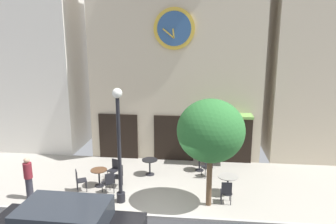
{
  "coord_description": "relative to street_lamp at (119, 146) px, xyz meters",
  "views": [
    {
      "loc": [
        1.47,
        -9.72,
        6.0
      ],
      "look_at": [
        0.13,
        2.72,
        3.11
      ],
      "focal_mm": 34.02,
      "sensor_mm": 36.0,
      "label": 1
    }
  ],
  "objects": [
    {
      "name": "cafe_chair_facing_street",
      "position": [
        -0.76,
        1.87,
        -1.67
      ],
      "size": [
        0.53,
        0.53,
        0.9
      ],
      "color": "black",
      "rests_on": "ground_plane"
    },
    {
      "name": "clock_building",
      "position": [
        1.59,
        5.89,
        3.76
      ],
      "size": [
        8.5,
        4.19,
        11.58
      ],
      "color": "beige",
      "rests_on": "ground_plane"
    },
    {
      "name": "cafe_chair_outer",
      "position": [
        3.27,
        2.53,
        -1.67
      ],
      "size": [
        0.55,
        0.55,
        0.9
      ],
      "color": "black",
      "rests_on": "ground_plane"
    },
    {
      "name": "cafe_table_near_door",
      "position": [
        -1.22,
        1.18,
        -1.69
      ],
      "size": [
        0.68,
        0.68,
        0.72
      ],
      "color": "black",
      "rests_on": "ground_plane"
    },
    {
      "name": "cafe_chair_under_awning",
      "position": [
        3.92,
        0.26,
        -1.67
      ],
      "size": [
        0.41,
        0.41,
        0.9
      ],
      "color": "black",
      "rests_on": "ground_plane"
    },
    {
      "name": "cafe_chair_near_lamp",
      "position": [
        -0.63,
        0.56,
        -1.67
      ],
      "size": [
        0.57,
        0.57,
        0.9
      ],
      "color": "black",
      "rests_on": "ground_plane"
    },
    {
      "name": "street_lamp",
      "position": [
        0.0,
        0.0,
        0.0
      ],
      "size": [
        0.36,
        0.36,
        4.33
      ],
      "color": "black",
      "rests_on": "ground_plane"
    },
    {
      "name": "cafe_table_leftmost",
      "position": [
        4.03,
        1.05,
        -1.63
      ],
      "size": [
        0.79,
        0.79,
        0.76
      ],
      "color": "black",
      "rests_on": "ground_plane"
    },
    {
      "name": "street_tree",
      "position": [
        3.28,
        0.12,
        0.64
      ],
      "size": [
        2.39,
        2.15,
        3.99
      ],
      "color": "brown",
      "rests_on": "ground_plane"
    },
    {
      "name": "neighbor_building_left",
      "position": [
        -7.09,
        6.96,
        4.73
      ],
      "size": [
        6.65,
        4.95,
        13.85
      ],
      "color": "silver",
      "rests_on": "ground_plane"
    },
    {
      "name": "cafe_table_center",
      "position": [
        2.91,
        3.24,
        -1.69
      ],
      "size": [
        0.66,
        0.66,
        0.74
      ],
      "color": "black",
      "rests_on": "ground_plane"
    },
    {
      "name": "cafe_table_center_left",
      "position": [
        0.68,
        2.53,
        -1.69
      ],
      "size": [
        0.7,
        0.7,
        0.72
      ],
      "color": "black",
      "rests_on": "ground_plane"
    },
    {
      "name": "pedestrian_maroon",
      "position": [
        -3.53,
        -0.14,
        -1.33
      ],
      "size": [
        0.37,
        0.37,
        1.67
      ],
      "color": "#2D2D38",
      "rests_on": "ground_plane"
    },
    {
      "name": "cafe_chair_left_end",
      "position": [
        3.05,
        4.01,
        -1.67
      ],
      "size": [
        0.42,
        0.42,
        0.9
      ],
      "color": "black",
      "rests_on": "ground_plane"
    },
    {
      "name": "cafe_chair_curbside",
      "position": [
        -0.37,
        1.18,
        -1.67
      ],
      "size": [
        0.42,
        0.42,
        0.9
      ],
      "color": "black",
      "rests_on": "ground_plane"
    },
    {
      "name": "cafe_chair_mid_row",
      "position": [
        -1.86,
        0.64,
        -1.67
      ],
      "size": [
        0.54,
        0.54,
        0.9
      ],
      "color": "black",
      "rests_on": "ground_plane"
    }
  ]
}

